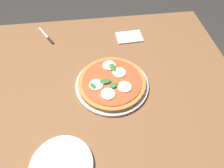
% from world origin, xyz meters
% --- Properties ---
extents(ground_plane, '(6.00, 6.00, 0.00)m').
position_xyz_m(ground_plane, '(0.00, 0.00, 0.00)').
color(ground_plane, '#2D2B28').
extents(dining_table, '(1.24, 1.07, 0.77)m').
position_xyz_m(dining_table, '(0.00, 0.00, 0.67)').
color(dining_table, brown).
rests_on(dining_table, ground_plane).
extents(serving_tray, '(0.31, 0.31, 0.01)m').
position_xyz_m(serving_tray, '(-0.07, -0.04, 0.77)').
color(serving_tray, '#B2B2B7').
rests_on(serving_tray, dining_table).
extents(pizza, '(0.28, 0.28, 0.03)m').
position_xyz_m(pizza, '(-0.07, -0.04, 0.79)').
color(pizza, '#B27033').
rests_on(pizza, serving_tray).
extents(plate_white, '(0.20, 0.20, 0.01)m').
position_xyz_m(plate_white, '(0.13, 0.27, 0.77)').
color(plate_white, white).
rests_on(plate_white, dining_table).
extents(napkin, '(0.13, 0.10, 0.01)m').
position_xyz_m(napkin, '(-0.20, -0.34, 0.77)').
color(napkin, white).
rests_on(napkin, dining_table).
extents(knife, '(0.09, 0.15, 0.01)m').
position_xyz_m(knife, '(0.22, -0.39, 0.77)').
color(knife, black).
rests_on(knife, dining_table).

